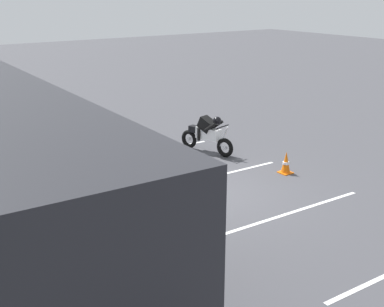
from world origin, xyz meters
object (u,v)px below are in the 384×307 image
tour_bus (2,188)px  parked_motorcycle_dark (99,207)px  spectator_centre (107,164)px  spectator_left (136,187)px  parked_motorcycle_silver (145,260)px  spectator_far_left (161,204)px  stunt_motorcycle (207,134)px  traffic_cone (286,163)px

tour_bus → parked_motorcycle_dark: bearing=-71.1°
tour_bus → spectator_centre: (1.57, -2.73, -0.55)m
spectator_left → spectator_centre: size_ratio=0.93×
tour_bus → parked_motorcycle_silver: tour_bus is taller
tour_bus → parked_motorcycle_silver: bearing=-134.4°
spectator_far_left → stunt_motorcycle: spectator_far_left is taller
spectator_left → parked_motorcycle_dark: spectator_left is taller
tour_bus → spectator_centre: bearing=-60.1°
stunt_motorcycle → traffic_cone: (-2.80, -0.69, -0.31)m
spectator_centre → parked_motorcycle_silver: spectator_centre is taller
tour_bus → spectator_centre: tour_bus is taller
spectator_centre → traffic_cone: size_ratio=2.89×
spectator_centre → parked_motorcycle_silver: (-3.34, 0.92, -0.61)m
traffic_cone → parked_motorcycle_dark: bearing=91.8°
stunt_motorcycle → traffic_cone: bearing=-166.1°
spectator_left → spectator_centre: bearing=-0.5°
parked_motorcycle_silver → parked_motorcycle_dark: 2.51m
parked_motorcycle_silver → traffic_cone: parked_motorcycle_silver is taller
parked_motorcycle_silver → traffic_cone: bearing=-66.2°
tour_bus → traffic_cone: (0.90, -7.87, -1.34)m
spectator_centre → parked_motorcycle_dark: spectator_centre is taller
parked_motorcycle_silver → tour_bus: bearing=45.6°
spectator_far_left → parked_motorcycle_silver: 1.27m
tour_bus → parked_motorcycle_silver: size_ratio=4.75×
parked_motorcycle_dark → stunt_motorcycle: bearing=-59.6°
parked_motorcycle_silver → parked_motorcycle_dark: same height
spectator_left → spectator_centre: 1.42m
spectator_far_left → traffic_cone: size_ratio=2.75×
spectator_far_left → parked_motorcycle_dark: spectator_far_left is taller
parked_motorcycle_dark → traffic_cone: size_ratio=3.24×
spectator_left → parked_motorcycle_dark: bearing=47.6°
stunt_motorcycle → parked_motorcycle_silver: bearing=135.5°
spectator_centre → spectator_left: bearing=179.5°
stunt_motorcycle → parked_motorcycle_dark: bearing=120.4°
spectator_far_left → parked_motorcycle_dark: (1.70, 0.53, -0.56)m
tour_bus → spectator_far_left: 2.87m
spectator_centre → stunt_motorcycle: bearing=-64.4°
tour_bus → spectator_far_left: tour_bus is taller
spectator_left → parked_motorcycle_dark: size_ratio=0.83×
spectator_left → parked_motorcycle_silver: (-1.93, 0.91, -0.52)m
tour_bus → spectator_left: bearing=-86.8°
parked_motorcycle_dark → spectator_centre: bearing=-36.7°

